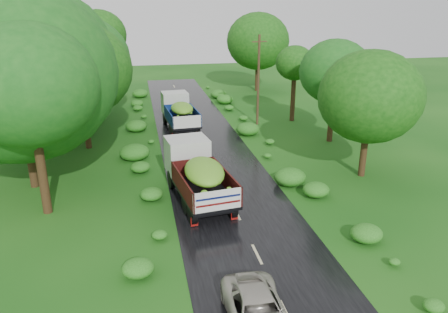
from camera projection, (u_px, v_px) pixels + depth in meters
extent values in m
plane|color=#0E430E|center=(257.00, 254.00, 19.20)|extent=(120.00, 120.00, 0.00)
cube|color=black|center=(233.00, 205.00, 23.81)|extent=(6.50, 80.00, 0.02)
cube|color=#BFB78C|center=(257.00, 254.00, 19.19)|extent=(0.12, 1.60, 0.00)
cube|color=#BFB78C|center=(237.00, 213.00, 22.88)|extent=(0.12, 1.60, 0.00)
cube|color=#BFB78C|center=(222.00, 183.00, 26.57)|extent=(0.12, 1.60, 0.00)
cube|color=#BFB78C|center=(211.00, 161.00, 30.26)|extent=(0.12, 1.60, 0.00)
cube|color=#BFB78C|center=(202.00, 143.00, 33.95)|extent=(0.12, 1.60, 0.00)
cube|color=#BFB78C|center=(195.00, 129.00, 37.64)|extent=(0.12, 1.60, 0.00)
cube|color=#BFB78C|center=(190.00, 117.00, 41.32)|extent=(0.12, 1.60, 0.00)
cube|color=#BFB78C|center=(185.00, 108.00, 45.01)|extent=(0.12, 1.60, 0.00)
cube|color=#BFB78C|center=(181.00, 100.00, 48.70)|extent=(0.12, 1.60, 0.00)
cube|color=#BFB78C|center=(177.00, 92.00, 52.39)|extent=(0.12, 1.60, 0.00)
cube|color=#BFB78C|center=(174.00, 86.00, 56.08)|extent=(0.12, 1.60, 0.00)
cube|color=black|center=(199.00, 189.00, 24.12)|extent=(2.66, 6.29, 0.30)
cylinder|color=black|center=(172.00, 179.00, 25.83)|extent=(0.44, 1.11, 1.08)
cylinder|color=black|center=(205.00, 175.00, 26.47)|extent=(0.44, 1.11, 1.08)
cylinder|color=black|center=(187.00, 205.00, 22.63)|extent=(0.44, 1.11, 1.08)
cylinder|color=black|center=(225.00, 199.00, 23.27)|extent=(0.44, 1.11, 1.08)
cylinder|color=black|center=(192.00, 214.00, 21.64)|extent=(0.44, 1.11, 1.08)
cylinder|color=black|center=(232.00, 208.00, 22.29)|extent=(0.44, 1.11, 1.08)
cube|color=maroon|center=(194.00, 222.00, 21.40)|extent=(0.37, 0.09, 0.49)
cube|color=maroon|center=(234.00, 215.00, 22.04)|extent=(0.37, 0.09, 0.49)
cube|color=silver|center=(187.00, 155.00, 25.89)|extent=(2.64, 2.36, 2.05)
cube|color=black|center=(205.00, 193.00, 23.03)|extent=(3.09, 4.94, 0.17)
cube|color=#4B150D|center=(182.00, 186.00, 22.46)|extent=(0.71, 4.62, 1.03)
cube|color=#4B150D|center=(226.00, 180.00, 23.20)|extent=(0.71, 4.62, 1.03)
cube|color=#4B150D|center=(193.00, 168.00, 24.86)|extent=(2.48, 0.42, 1.03)
cube|color=silver|center=(218.00, 200.00, 20.80)|extent=(2.48, 0.42, 1.03)
ellipsoid|color=#4F8B19|center=(204.00, 171.00, 22.61)|extent=(2.59, 4.15, 1.08)
cube|color=black|center=(180.00, 121.00, 37.59)|extent=(2.24, 5.88, 0.29)
cylinder|color=black|center=(165.00, 118.00, 39.27)|extent=(0.37, 1.04, 1.02)
cylinder|color=black|center=(187.00, 116.00, 39.79)|extent=(0.37, 1.04, 1.02)
cylinder|color=black|center=(171.00, 128.00, 36.20)|extent=(0.37, 1.04, 1.02)
cylinder|color=black|center=(195.00, 126.00, 36.71)|extent=(0.37, 1.04, 1.02)
cylinder|color=black|center=(173.00, 131.00, 35.25)|extent=(0.37, 1.04, 1.02)
cylinder|color=black|center=(197.00, 130.00, 35.77)|extent=(0.37, 1.04, 1.02)
cube|color=maroon|center=(174.00, 135.00, 35.01)|extent=(0.35, 0.07, 0.46)
cube|color=maroon|center=(198.00, 133.00, 35.53)|extent=(0.35, 0.07, 0.46)
cube|color=silver|center=(175.00, 103.00, 39.29)|extent=(2.41, 2.12, 1.94)
cube|color=black|center=(182.00, 122.00, 36.54)|extent=(2.71, 4.58, 0.16)
cube|color=navy|center=(169.00, 116.00, 36.05)|extent=(0.45, 4.39, 0.97)
cube|color=navy|center=(195.00, 114.00, 36.64)|extent=(0.45, 4.39, 0.97)
cube|color=navy|center=(177.00, 109.00, 38.30)|extent=(2.35, 0.28, 0.97)
cube|color=silver|center=(187.00, 122.00, 34.40)|extent=(2.35, 0.28, 0.97)
ellipsoid|color=#4F8B19|center=(182.00, 108.00, 36.14)|extent=(2.28, 3.84, 1.02)
cylinder|color=#382616|center=(258.00, 81.00, 37.83)|extent=(0.25, 0.25, 7.80)
cube|color=#382616|center=(259.00, 42.00, 36.70)|extent=(1.36, 0.34, 0.10)
cylinder|color=black|center=(38.00, 143.00, 21.70)|extent=(0.46, 0.46, 7.67)
ellipsoid|color=#12490E|center=(29.00, 85.00, 20.70)|extent=(3.65, 3.65, 3.29)
cylinder|color=black|center=(25.00, 125.00, 24.89)|extent=(0.46, 0.46, 7.64)
ellipsoid|color=#12490E|center=(17.00, 74.00, 23.90)|extent=(4.68, 4.68, 4.21)
cylinder|color=black|center=(84.00, 105.00, 31.87)|extent=(0.44, 0.44, 6.66)
ellipsoid|color=#12490E|center=(80.00, 70.00, 31.00)|extent=(3.84, 3.84, 3.45)
cylinder|color=black|center=(47.00, 90.00, 34.80)|extent=(0.46, 0.46, 7.49)
ellipsoid|color=#12490E|center=(41.00, 54.00, 33.83)|extent=(4.71, 4.71, 4.24)
cylinder|color=black|center=(87.00, 86.00, 39.54)|extent=(0.43, 0.43, 6.38)
ellipsoid|color=#12490E|center=(84.00, 59.00, 38.72)|extent=(4.03, 4.03, 3.62)
cylinder|color=black|center=(71.00, 71.00, 45.04)|extent=(0.45, 0.45, 7.13)
ellipsoid|color=#12490E|center=(68.00, 44.00, 44.12)|extent=(3.87, 3.87, 3.48)
cylinder|color=black|center=(101.00, 62.00, 49.14)|extent=(0.47, 0.47, 7.81)
ellipsoid|color=#12490E|center=(99.00, 35.00, 48.13)|extent=(3.48, 3.48, 3.13)
cylinder|color=black|center=(366.00, 132.00, 26.83)|extent=(0.42, 0.42, 5.79)
ellipsoid|color=#155717|center=(370.00, 97.00, 26.08)|extent=(3.53, 3.53, 3.18)
cylinder|color=black|center=(332.00, 102.00, 33.49)|extent=(0.43, 0.43, 6.22)
ellipsoid|color=#155717|center=(335.00, 72.00, 32.69)|extent=(3.28, 3.28, 2.95)
cylinder|color=black|center=(293.00, 88.00, 39.36)|extent=(0.42, 0.42, 5.99)
ellipsoid|color=#155717|center=(295.00, 63.00, 38.58)|extent=(2.61, 2.61, 2.35)
cylinder|color=black|center=(257.00, 63.00, 52.46)|extent=(0.44, 0.44, 6.71)
ellipsoid|color=#155717|center=(258.00, 41.00, 51.60)|extent=(3.85, 3.85, 3.47)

